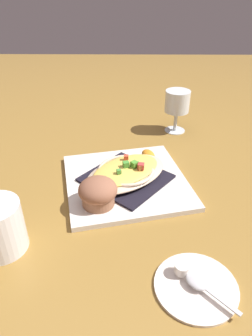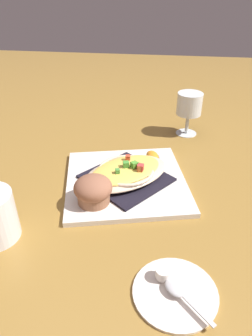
{
  "view_description": "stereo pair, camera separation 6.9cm",
  "coord_description": "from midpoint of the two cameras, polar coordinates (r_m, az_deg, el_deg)",
  "views": [
    {
      "loc": [
        -0.01,
        0.58,
        0.42
      ],
      "look_at": [
        0.0,
        0.0,
        0.04
      ],
      "focal_mm": 32.94,
      "sensor_mm": 36.0,
      "label": 1
    },
    {
      "loc": [
        -0.08,
        0.58,
        0.42
      ],
      "look_at": [
        0.0,
        0.0,
        0.04
      ],
      "focal_mm": 32.94,
      "sensor_mm": 36.0,
      "label": 2
    }
  ],
  "objects": [
    {
      "name": "creamer_saucer",
      "position": [
        0.51,
        8.88,
        -20.84
      ],
      "size": [
        0.13,
        0.13,
        0.01
      ],
      "primitive_type": "cylinder",
      "color": "white",
      "rests_on": "ground_plane"
    },
    {
      "name": "gratin_dish",
      "position": [
        0.7,
        -2.83,
        -0.74
      ],
      "size": [
        0.24,
        0.23,
        0.04
      ],
      "color": "beige",
      "rests_on": "folded_napkin"
    },
    {
      "name": "spoon",
      "position": [
        0.51,
        9.35,
        -20.41
      ],
      "size": [
        0.08,
        0.08,
        0.01
      ],
      "color": "silver",
      "rests_on": "creamer_saucer"
    },
    {
      "name": "ground_plane",
      "position": [
        0.71,
        -2.77,
        -2.91
      ],
      "size": [
        2.6,
        2.6,
        0.0
      ],
      "primitive_type": "plane",
      "color": "olive"
    },
    {
      "name": "creamer_cup_0",
      "position": [
        0.51,
        6.37,
        -18.15
      ],
      "size": [
        0.02,
        0.02,
        0.02
      ],
      "primitive_type": "cylinder",
      "color": "white",
      "rests_on": "creamer_saucer"
    },
    {
      "name": "orange_garnish",
      "position": [
        0.78,
        1.59,
        2.23
      ],
      "size": [
        0.05,
        0.06,
        0.02
      ],
      "color": "#461C5B",
      "rests_on": "square_plate"
    },
    {
      "name": "folded_napkin",
      "position": [
        0.71,
        -2.8,
        -1.95
      ],
      "size": [
        0.23,
        0.23,
        0.01
      ],
      "primitive_type": "cube",
      "rotation": [
        0.0,
        0.0,
        0.88
      ],
      "color": "black",
      "rests_on": "square_plate"
    },
    {
      "name": "square_plate",
      "position": [
        0.71,
        -2.78,
        -2.52
      ],
      "size": [
        0.32,
        0.32,
        0.01
      ],
      "primitive_type": "cube",
      "rotation": [
        0.0,
        0.0,
        0.23
      ],
      "color": "white",
      "rests_on": "ground_plane"
    },
    {
      "name": "muffin",
      "position": [
        0.62,
        -8.4,
        -4.57
      ],
      "size": [
        0.08,
        0.08,
        0.06
      ],
      "color": "#946044",
      "rests_on": "square_plate"
    },
    {
      "name": "stemmed_glass",
      "position": [
        0.93,
        7.31,
        11.66
      ],
      "size": [
        0.07,
        0.07,
        0.13
      ],
      "color": "white",
      "rests_on": "ground_plane"
    }
  ]
}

